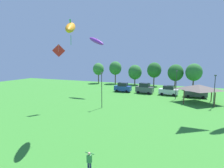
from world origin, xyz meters
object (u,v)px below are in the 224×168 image
park_pavilion (199,87)px  light_post_0 (214,89)px  light_post_1 (176,83)px  kite_flying_7 (59,51)px  treeline_tree_3 (154,70)px  treeline_tree_4 (176,73)px  parked_car_rightmost_in_row (195,93)px  treeline_tree_5 (194,72)px  parked_car_second_from_left (145,88)px  parked_car_third_from_left (168,91)px  parked_car_leftmost (123,87)px  kite_flying_5 (71,28)px  person_standing_near_foreground (89,161)px  treeline_tree_2 (135,72)px  treeline_tree_1 (115,68)px  light_post_3 (102,88)px  kite_flying_4 (96,41)px  treeline_tree_0 (98,69)px

park_pavilion → light_post_0: bearing=-47.2°
light_post_1 → kite_flying_7: bearing=-139.3°
treeline_tree_3 → treeline_tree_4: (6.47, -0.77, -0.59)m
parked_car_rightmost_in_row → treeline_tree_5: size_ratio=0.66×
parked_car_second_from_left → park_pavilion: 13.06m
parked_car_third_from_left → parked_car_leftmost: bearing=-175.4°
treeline_tree_4 → treeline_tree_3: bearing=173.3°
kite_flying_5 → treeline_tree_5: bearing=69.7°
person_standing_near_foreground → treeline_tree_2: treeline_tree_2 is taller
light_post_1 → treeline_tree_1: 27.90m
parked_car_rightmost_in_row → light_post_3: 22.14m
parked_car_third_from_left → light_post_0: (8.33, -7.85, 2.16)m
treeline_tree_1 → treeline_tree_3: size_ratio=1.04×
kite_flying_4 → kite_flying_5: bearing=-69.3°
kite_flying_4 → treeline_tree_4: 26.25m
kite_flying_4 → park_pavilion: size_ratio=0.71×
kite_flying_4 → light_post_1: kite_flying_4 is taller
light_post_1 → treeline_tree_4: treeline_tree_4 is taller
parked_car_third_from_left → treeline_tree_0: (-25.33, 13.06, 3.91)m
parked_car_second_from_left → treeline_tree_0: treeline_tree_0 is taller
treeline_tree_5 → light_post_1: bearing=-104.1°
parked_car_third_from_left → treeline_tree_2: size_ratio=0.67×
kite_flying_7 → parked_car_third_from_left: 26.52m
parked_car_rightmost_in_row → light_post_1: 5.78m
kite_flying_5 → treeline_tree_4: (9.14, 39.25, -7.37)m
parked_car_third_from_left → light_post_1: 4.92m
park_pavilion → light_post_3: bearing=-145.8°
kite_flying_4 → treeline_tree_1: (-2.93, 19.58, -7.31)m
parked_car_second_from_left → light_post_0: size_ratio=0.78×
kite_flying_4 → treeline_tree_5: size_ratio=0.64×
treeline_tree_2 → light_post_1: bearing=-52.4°
light_post_3 → treeline_tree_4: size_ratio=0.89×
light_post_3 → kite_flying_4: bearing=121.5°
parked_car_second_from_left → parked_car_leftmost: bearing=-171.7°
light_post_1 → parked_car_leftmost: bearing=163.5°
light_post_3 → park_pavilion: bearing=34.2°
kite_flying_5 → treeline_tree_5: 41.15m
park_pavilion → light_post_1: 4.45m
parked_car_leftmost → treeline_tree_1: treeline_tree_1 is taller
treeline_tree_1 → treeline_tree_2: 7.23m
parked_car_second_from_left → parked_car_rightmost_in_row: 11.50m
person_standing_near_foreground → kite_flying_7: kite_flying_7 is taller
parked_car_leftmost → treeline_tree_3: bearing=67.1°
treeline_tree_1 → parked_car_third_from_left: bearing=-36.5°
kite_flying_4 → person_standing_near_foreground: bearing=-63.4°
kite_flying_5 → treeline_tree_5: (14.06, 38.03, -7.01)m
kite_flying_4 → treeline_tree_3: 23.00m
parked_car_rightmost_in_row → kite_flying_7: bearing=-140.9°
kite_flying_5 → treeline_tree_5: size_ratio=0.59×
kite_flying_5 → light_post_3: bearing=97.6°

